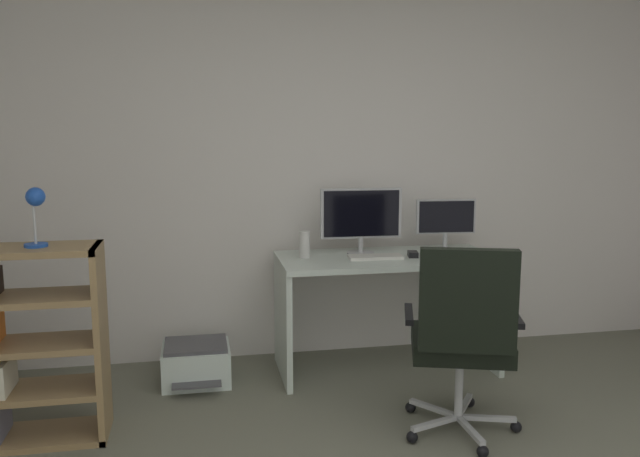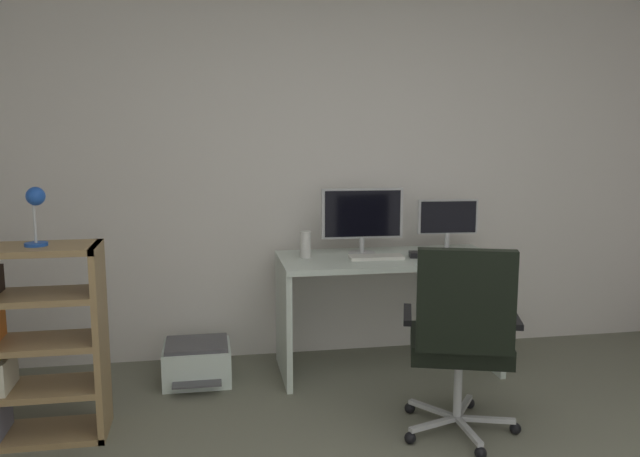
# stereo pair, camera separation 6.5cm
# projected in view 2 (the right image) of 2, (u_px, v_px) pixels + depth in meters

# --- Properties ---
(wall_back) EXTENTS (5.05, 0.10, 2.68)m
(wall_back) POSITION_uv_depth(u_px,v_px,m) (332.00, 161.00, 4.47)
(wall_back) COLOR silver
(wall_back) RESTS_ON ground
(desk) EXTENTS (1.39, 0.64, 0.76)m
(desk) POSITION_uv_depth(u_px,v_px,m) (388.00, 287.00, 4.19)
(desk) COLOR silver
(desk) RESTS_ON ground
(monitor_main) EXTENTS (0.53, 0.18, 0.43)m
(monitor_main) POSITION_uv_depth(u_px,v_px,m) (362.00, 216.00, 4.18)
(monitor_main) COLOR #B2B5B7
(monitor_main) RESTS_ON desk
(monitor_secondary) EXTENTS (0.40, 0.18, 0.35)m
(monitor_secondary) POSITION_uv_depth(u_px,v_px,m) (448.00, 220.00, 4.29)
(monitor_secondary) COLOR #B2B5B7
(monitor_secondary) RESTS_ON desk
(keyboard) EXTENTS (0.34, 0.14, 0.02)m
(keyboard) POSITION_uv_depth(u_px,v_px,m) (376.00, 257.00, 4.08)
(keyboard) COLOR silver
(keyboard) RESTS_ON desk
(computer_mouse) EXTENTS (0.08, 0.11, 0.03)m
(computer_mouse) POSITION_uv_depth(u_px,v_px,m) (414.00, 255.00, 4.13)
(computer_mouse) COLOR black
(computer_mouse) RESTS_ON desk
(desktop_speaker) EXTENTS (0.07, 0.07, 0.17)m
(desktop_speaker) POSITION_uv_depth(u_px,v_px,m) (305.00, 245.00, 4.10)
(desktop_speaker) COLOR silver
(desktop_speaker) RESTS_ON desk
(office_chair) EXTENTS (0.64, 0.63, 1.02)m
(office_chair) POSITION_uv_depth(u_px,v_px,m) (462.00, 334.00, 3.22)
(office_chair) COLOR #B7BABC
(office_chair) RESTS_ON ground
(bookshelf) EXTENTS (0.77, 0.32, 1.00)m
(bookshelf) POSITION_uv_depth(u_px,v_px,m) (7.00, 349.00, 3.24)
(bookshelf) COLOR #96774D
(bookshelf) RESTS_ON ground
(desk_lamp) EXTENTS (0.11, 0.11, 0.29)m
(desk_lamp) POSITION_uv_depth(u_px,v_px,m) (36.00, 207.00, 3.16)
(desk_lamp) COLOR blue
(desk_lamp) RESTS_ON bookshelf
(printer) EXTENTS (0.41, 0.44, 0.25)m
(printer) POSITION_uv_depth(u_px,v_px,m) (197.00, 362.00, 4.04)
(printer) COLOR silver
(printer) RESTS_ON ground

